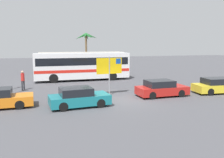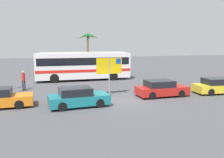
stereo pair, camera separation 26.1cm
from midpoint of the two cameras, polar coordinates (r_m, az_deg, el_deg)
The scene contains 9 objects.
ground at distance 17.85m, azimuth 2.37°, elevation -5.27°, with size 120.00×120.00×0.00m, color #4C4C51.
bus_front_coach at distance 27.92m, azimuth -7.42°, elevation 3.34°, with size 10.87×2.45×3.17m.
bus_rear_coach at distance 31.28m, azimuth -7.44°, elevation 3.88°, with size 10.87×2.45×3.17m.
ferry_sign at distance 19.43m, azimuth -0.90°, elevation 2.81°, with size 2.19×0.29×3.20m.
car_red at distance 19.69m, azimuth 11.41°, elevation -2.25°, with size 4.16×1.86×1.32m.
car_teal at distance 16.30m, azimuth -8.50°, elevation -4.39°, with size 4.16×2.16×1.32m.
car_yellow at distance 22.50m, azimuth 24.08°, elevation -1.49°, with size 4.71×2.12×1.32m.
pedestrian_by_bus at distance 23.25m, azimuth -20.99°, elevation 0.08°, with size 0.32×0.32×1.81m.
palm_tree_seaside at distance 38.83m, azimuth -6.48°, elevation 9.34°, with size 3.60×3.47×5.98m.
Camera 1 is at (-5.76, -16.37, 4.23)m, focal length 37.99 mm.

